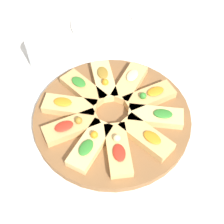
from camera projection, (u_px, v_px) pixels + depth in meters
name	position (u px, v px, depth m)	size (l,w,h in m)	color
ground_plane	(112.00, 119.00, 0.88)	(3.00, 3.00, 0.00)	silver
serving_board	(112.00, 117.00, 0.87)	(0.44, 0.44, 0.02)	brown
focaccia_slice_0	(104.00, 80.00, 0.92)	(0.15, 0.13, 0.04)	#DBB775
focaccia_slice_1	(83.00, 88.00, 0.90)	(0.15, 0.06, 0.03)	tan
focaccia_slice_2	(69.00, 106.00, 0.86)	(0.15, 0.13, 0.03)	tan
focaccia_slice_3	(71.00, 127.00, 0.82)	(0.11, 0.16, 0.04)	tan
focaccia_slice_4	(90.00, 145.00, 0.79)	(0.09, 0.16, 0.04)	#DBB775
focaccia_slice_5	(118.00, 149.00, 0.78)	(0.15, 0.14, 0.04)	tan
focaccia_slice_6	(146.00, 137.00, 0.80)	(0.15, 0.06, 0.03)	tan
focaccia_slice_7	(156.00, 116.00, 0.84)	(0.15, 0.13, 0.03)	#DBB775
focaccia_slice_8	(149.00, 97.00, 0.88)	(0.10, 0.16, 0.04)	tan
focaccia_slice_9	(130.00, 83.00, 0.91)	(0.10, 0.16, 0.03)	tan
plate_left	(103.00, 23.00, 1.12)	(0.23, 0.23, 0.02)	white
water_glass	(40.00, 53.00, 0.97)	(0.08, 0.08, 0.10)	silver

